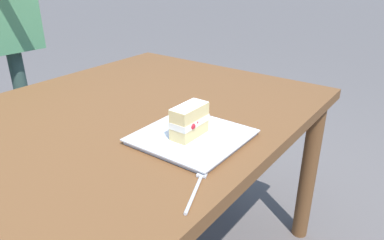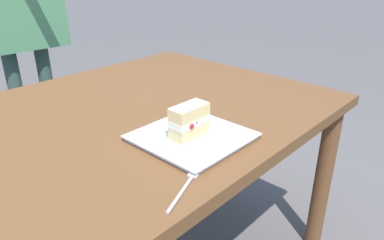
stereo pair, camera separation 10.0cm
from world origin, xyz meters
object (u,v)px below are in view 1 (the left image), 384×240
object	(u,v)px
patio_table	(129,134)
cake_slice	(189,121)
dessert_plate	(192,137)
dessert_fork	(197,187)

from	to	relation	value
patio_table	cake_slice	distance (m)	0.34
patio_table	cake_slice	size ratio (longest dim) A/B	11.50
dessert_plate	dessert_fork	xyz separation A→B (m)	(0.19, 0.15, -0.00)
dessert_plate	dessert_fork	size ratio (longest dim) A/B	1.77
cake_slice	dessert_fork	distance (m)	0.24
patio_table	dessert_fork	xyz separation A→B (m)	(0.23, 0.46, 0.09)
cake_slice	dessert_fork	bearing A→B (deg)	40.89
patio_table	dessert_fork	world-z (taller)	dessert_fork
patio_table	dessert_plate	xyz separation A→B (m)	(0.04, 0.31, 0.10)
dessert_fork	patio_table	bearing A→B (deg)	-116.25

